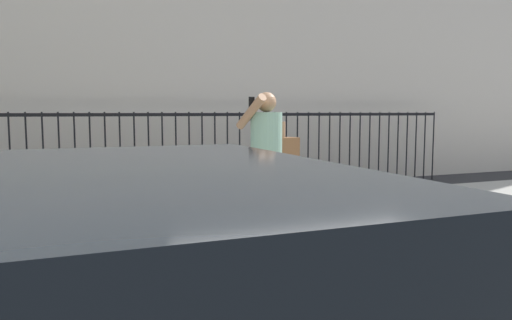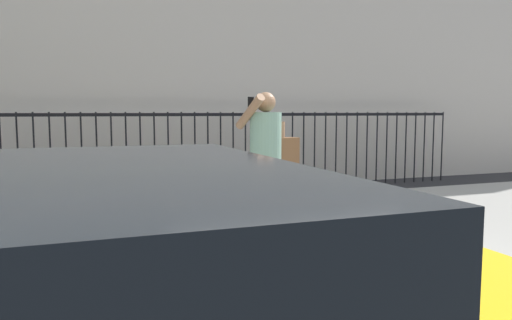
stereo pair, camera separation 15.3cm
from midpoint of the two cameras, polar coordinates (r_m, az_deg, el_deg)
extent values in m
plane|color=#28282B|center=(4.07, 12.30, -17.59)|extent=(60.00, 60.00, 0.00)
cube|color=#9E9B93|center=(5.91, 0.65, -9.25)|extent=(28.00, 4.40, 0.15)
cube|color=black|center=(9.27, -7.54, 5.32)|extent=(12.00, 0.04, 0.06)
cylinder|color=black|center=(9.15, -27.38, 0.03)|extent=(0.03, 0.03, 1.60)
cylinder|color=black|center=(9.12, -25.78, 0.08)|extent=(0.03, 0.03, 1.60)
cylinder|color=black|center=(9.10, -24.19, 0.14)|extent=(0.03, 0.03, 1.60)
cylinder|color=black|center=(9.08, -22.58, 0.19)|extent=(0.03, 0.03, 1.60)
cylinder|color=black|center=(9.08, -20.97, 0.25)|extent=(0.03, 0.03, 1.60)
cylinder|color=black|center=(9.08, -19.36, 0.30)|extent=(0.03, 0.03, 1.60)
cylinder|color=black|center=(9.08, -17.75, 0.36)|extent=(0.03, 0.03, 1.60)
cylinder|color=black|center=(9.10, -16.14, 0.41)|extent=(0.03, 0.03, 1.60)
cylinder|color=black|center=(9.12, -14.54, 0.47)|extent=(0.03, 0.03, 1.60)
cylinder|color=black|center=(9.15, -12.95, 0.52)|extent=(0.03, 0.03, 1.60)
cylinder|color=black|center=(9.18, -11.37, 0.57)|extent=(0.03, 0.03, 1.60)
cylinder|color=black|center=(9.22, -9.80, 0.62)|extent=(0.03, 0.03, 1.60)
cylinder|color=black|center=(9.27, -8.25, 0.67)|extent=(0.03, 0.03, 1.60)
cylinder|color=black|center=(9.33, -6.72, 0.72)|extent=(0.03, 0.03, 1.60)
cylinder|color=black|center=(9.39, -5.20, 0.77)|extent=(0.03, 0.03, 1.60)
cylinder|color=black|center=(9.46, -3.71, 0.82)|extent=(0.03, 0.03, 1.60)
cylinder|color=black|center=(9.54, -2.24, 0.86)|extent=(0.03, 0.03, 1.60)
cylinder|color=black|center=(9.62, -0.79, 0.91)|extent=(0.03, 0.03, 1.60)
cylinder|color=black|center=(9.70, 0.63, 0.95)|extent=(0.03, 0.03, 1.60)
cylinder|color=black|center=(9.80, 2.03, 0.99)|extent=(0.03, 0.03, 1.60)
cylinder|color=black|center=(9.90, 3.39, 1.03)|extent=(0.03, 0.03, 1.60)
cylinder|color=black|center=(10.00, 4.74, 1.07)|extent=(0.03, 0.03, 1.60)
cylinder|color=black|center=(10.11, 6.05, 1.11)|extent=(0.03, 0.03, 1.60)
cylinder|color=black|center=(10.23, 7.33, 1.15)|extent=(0.03, 0.03, 1.60)
cylinder|color=black|center=(10.35, 8.59, 1.18)|extent=(0.03, 0.03, 1.60)
cylinder|color=black|center=(10.47, 9.81, 1.22)|extent=(0.03, 0.03, 1.60)
cylinder|color=black|center=(10.60, 11.01, 1.25)|extent=(0.03, 0.03, 1.60)
cylinder|color=black|center=(10.74, 12.17, 1.28)|extent=(0.03, 0.03, 1.60)
cylinder|color=black|center=(10.87, 13.31, 1.31)|extent=(0.03, 0.03, 1.60)
cylinder|color=black|center=(11.02, 14.42, 1.34)|extent=(0.03, 0.03, 1.60)
cylinder|color=black|center=(11.16, 15.50, 1.36)|extent=(0.03, 0.03, 1.60)
cylinder|color=black|center=(11.31, 16.55, 1.39)|extent=(0.03, 0.03, 1.60)
cylinder|color=black|center=(11.47, 17.57, 1.41)|extent=(0.03, 0.03, 1.60)
cylinder|color=black|center=(11.63, 18.57, 1.44)|extent=(0.03, 0.03, 1.60)
cylinder|color=black|center=(11.79, 19.53, 1.46)|extent=(0.03, 0.03, 1.60)
cylinder|color=black|center=(11.95, 20.48, 1.48)|extent=(0.03, 0.03, 1.60)
cylinder|color=black|center=(12.12, 21.39, 1.50)|extent=(0.03, 0.03, 1.60)
cylinder|color=#936B4C|center=(5.25, 1.05, -6.09)|extent=(0.15, 0.15, 0.76)
cylinder|color=#936B4C|center=(5.36, 2.85, -5.85)|extent=(0.15, 0.15, 0.76)
cylinder|color=gray|center=(5.21, 1.99, 1.85)|extent=(0.40, 0.40, 0.69)
sphere|color=#936B4C|center=(5.20, 2.00, 6.83)|extent=(0.21, 0.21, 0.21)
cylinder|color=#936B4C|center=(5.09, 0.13, 5.68)|extent=(0.19, 0.49, 0.38)
cylinder|color=#936B4C|center=(5.32, 3.76, 1.70)|extent=(0.09, 0.09, 0.53)
cube|color=black|center=(5.16, 0.24, 6.62)|extent=(0.07, 0.02, 0.15)
cube|color=brown|center=(5.37, 4.27, 0.84)|extent=(0.31, 0.22, 0.34)
cube|color=#333338|center=(6.55, -26.14, -5.89)|extent=(0.08, 0.41, 0.40)
camera|label=1|loc=(0.08, -89.20, 0.08)|focal=33.97mm
camera|label=2|loc=(0.08, 90.80, -0.08)|focal=33.97mm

